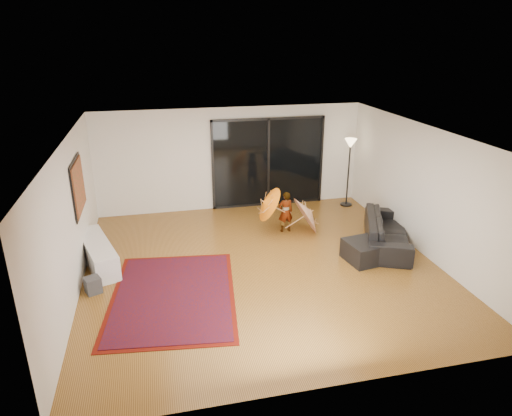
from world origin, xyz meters
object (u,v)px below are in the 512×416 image
object	(u,v)px
media_console	(98,253)
child	(286,212)
ottoman	(365,251)
sofa	(387,231)

from	to	relation	value
media_console	child	size ratio (longest dim) A/B	1.87
ottoman	child	distance (m)	2.19
media_console	sofa	world-z (taller)	sofa
media_console	ottoman	size ratio (longest dim) A/B	2.48
sofa	child	size ratio (longest dim) A/B	2.30
media_console	ottoman	xyz separation A→B (m)	(5.39, -1.05, -0.04)
ottoman	child	bearing A→B (deg)	123.02
sofa	media_console	bearing A→B (deg)	109.47
media_console	child	bearing A→B (deg)	-6.65
media_console	ottoman	distance (m)	5.49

